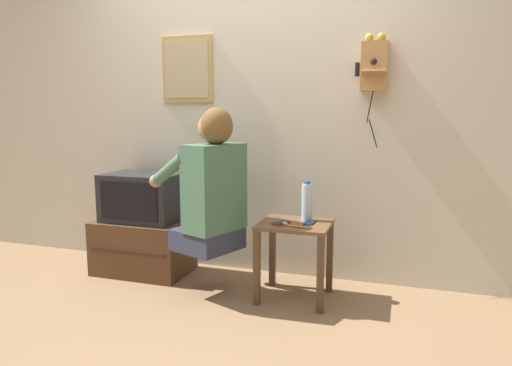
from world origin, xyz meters
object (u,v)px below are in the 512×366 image
object	(u,v)px
water_bottle	(307,202)
toothbrush	(294,226)
television	(144,197)
wall_phone_antique	(374,65)
person	(211,185)
cell_phone_held	(281,223)
framed_picture	(187,69)
cell_phone_spare	(310,222)

from	to	relation	value
water_bottle	toothbrush	xyz separation A→B (m)	(-0.04, -0.20, -0.12)
television	wall_phone_antique	world-z (taller)	wall_phone_antique
wall_phone_antique	water_bottle	world-z (taller)	wall_phone_antique
person	cell_phone_held	size ratio (longest dim) A/B	6.79
person	wall_phone_antique	world-z (taller)	wall_phone_antique
framed_picture	toothbrush	bearing A→B (deg)	-28.49
person	framed_picture	distance (m)	1.06
person	cell_phone_held	bearing A→B (deg)	-58.10
person	cell_phone_spare	distance (m)	0.68
toothbrush	cell_phone_held	bearing A→B (deg)	72.28
cell_phone_spare	water_bottle	world-z (taller)	water_bottle
wall_phone_antique	cell_phone_held	size ratio (longest dim) A/B	5.45
toothbrush	cell_phone_spare	bearing A→B (deg)	-15.99
cell_phone_held	framed_picture	bearing A→B (deg)	-179.07
cell_phone_spare	water_bottle	size ratio (longest dim) A/B	0.48
television	cell_phone_spare	distance (m)	1.31
water_bottle	toothbrush	size ratio (longest dim) A/B	1.46
cell_phone_held	water_bottle	bearing A→B (deg)	75.45
person	water_bottle	bearing A→B (deg)	-47.49
person	water_bottle	distance (m)	0.64
person	water_bottle	xyz separation A→B (m)	(0.58, 0.23, -0.11)
water_bottle	cell_phone_held	bearing A→B (deg)	-133.78
water_bottle	television	bearing A→B (deg)	177.56
cell_phone_spare	framed_picture	bearing A→B (deg)	162.25
wall_phone_antique	water_bottle	xyz separation A→B (m)	(-0.38, -0.29, -0.90)
wall_phone_antique	toothbrush	size ratio (longest dim) A/B	4.14
water_bottle	toothbrush	distance (m)	0.24
cell_phone_held	person	bearing A→B (deg)	-140.13
cell_phone_spare	toothbrush	distance (m)	0.15
television	person	bearing A→B (deg)	-22.31
person	cell_phone_held	xyz separation A→B (m)	(0.45, 0.08, -0.23)
television	cell_phone_held	world-z (taller)	television
person	toothbrush	bearing A→B (deg)	-66.07
framed_picture	water_bottle	size ratio (longest dim) A/B	1.89
wall_phone_antique	cell_phone_held	bearing A→B (deg)	-140.19
framed_picture	water_bottle	bearing A→B (deg)	-18.00
cell_phone_spare	toothbrush	world-z (taller)	toothbrush
cell_phone_held	wall_phone_antique	bearing A→B (deg)	69.04
person	television	world-z (taller)	person
wall_phone_antique	cell_phone_held	world-z (taller)	wall_phone_antique
person	toothbrush	xyz separation A→B (m)	(0.55, 0.03, -0.23)
toothbrush	water_bottle	bearing A→B (deg)	2.17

